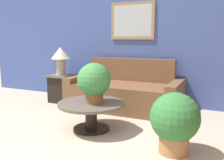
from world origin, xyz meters
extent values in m
cube|color=#42569E|center=(0.00, 3.37, 1.30)|extent=(7.98, 0.06, 2.60)
cube|color=#997A4C|center=(-0.13, 3.32, 1.69)|extent=(0.92, 0.03, 0.75)
cube|color=#B2BCC6|center=(-0.13, 3.31, 1.69)|extent=(0.80, 0.01, 0.63)
cube|color=brown|center=(-0.09, 2.76, 0.24)|extent=(1.77, 0.99, 0.49)
cube|color=brown|center=(-0.09, 3.18, 0.71)|extent=(1.77, 0.16, 0.45)
cube|color=brown|center=(-1.06, 2.76, 0.29)|extent=(0.18, 0.99, 0.59)
cube|color=brown|center=(0.89, 2.76, 0.29)|extent=(0.18, 0.99, 0.59)
cylinder|color=black|center=(-0.10, 1.53, 0.01)|extent=(0.53, 0.53, 0.03)
cylinder|color=black|center=(-0.10, 1.53, 0.20)|extent=(0.17, 0.17, 0.34)
cylinder|color=brown|center=(-0.10, 1.53, 0.39)|extent=(0.97, 0.97, 0.04)
cube|color=black|center=(-1.50, 2.73, 0.27)|extent=(0.43, 0.43, 0.54)
cube|color=brown|center=(-1.50, 2.73, 0.56)|extent=(0.50, 0.50, 0.03)
cylinder|color=tan|center=(-1.50, 2.73, 0.59)|extent=(0.26, 0.26, 0.02)
cylinder|color=tan|center=(-1.50, 2.73, 0.76)|extent=(0.18, 0.18, 0.32)
cone|color=beige|center=(-1.50, 2.73, 1.04)|extent=(0.39, 0.39, 0.24)
cylinder|color=brown|center=(-0.04, 1.52, 0.49)|extent=(0.26, 0.26, 0.16)
sphere|color=#387A3D|center=(-0.04, 1.52, 0.76)|extent=(0.48, 0.48, 0.48)
cylinder|color=#9E6B42|center=(1.16, 1.27, 0.11)|extent=(0.35, 0.35, 0.22)
sphere|color=#2D6B33|center=(1.16, 1.27, 0.43)|extent=(0.58, 0.58, 0.58)
camera|label=1|loc=(1.66, -1.55, 1.33)|focal=40.00mm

